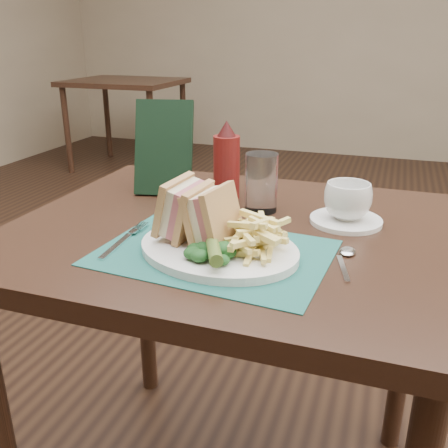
% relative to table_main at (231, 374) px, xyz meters
% --- Properties ---
extents(floor, '(7.00, 7.00, 0.00)m').
position_rel_table_main_xyz_m(floor, '(0.00, 0.50, -0.38)').
color(floor, black).
rests_on(floor, ground).
extents(wall_back, '(6.00, 0.00, 6.00)m').
position_rel_table_main_xyz_m(wall_back, '(0.00, 4.00, -0.38)').
color(wall_back, gray).
rests_on(wall_back, ground).
extents(table_main, '(0.90, 0.75, 0.75)m').
position_rel_table_main_xyz_m(table_main, '(0.00, 0.00, 0.00)').
color(table_main, black).
rests_on(table_main, ground).
extents(table_bg_left, '(0.90, 0.75, 0.75)m').
position_rel_table_main_xyz_m(table_bg_left, '(-1.89, 2.89, 0.00)').
color(table_bg_left, black).
rests_on(table_bg_left, ground).
extents(placemat, '(0.43, 0.32, 0.00)m').
position_rel_table_main_xyz_m(placemat, '(0.01, -0.14, 0.38)').
color(placemat, '#1A564D').
rests_on(placemat, table_main).
extents(plate, '(0.35, 0.31, 0.01)m').
position_rel_table_main_xyz_m(plate, '(0.02, -0.14, 0.38)').
color(plate, white).
rests_on(plate, placemat).
extents(sandwich_half_a, '(0.09, 0.12, 0.11)m').
position_rel_table_main_xyz_m(sandwich_half_a, '(-0.07, -0.12, 0.45)').
color(sandwich_half_a, tan).
rests_on(sandwich_half_a, plate).
extents(sandwich_half_b, '(0.09, 0.12, 0.11)m').
position_rel_table_main_xyz_m(sandwich_half_b, '(-0.01, -0.13, 0.45)').
color(sandwich_half_b, tan).
rests_on(sandwich_half_b, plate).
extents(kale_garnish, '(0.11, 0.08, 0.03)m').
position_rel_table_main_xyz_m(kale_garnish, '(0.02, -0.20, 0.41)').
color(kale_garnish, '#153A18').
rests_on(kale_garnish, plate).
extents(pickle_spear, '(0.07, 0.12, 0.03)m').
position_rel_table_main_xyz_m(pickle_spear, '(0.03, -0.20, 0.41)').
color(pickle_spear, '#496526').
rests_on(pickle_spear, plate).
extents(fries_pile, '(0.18, 0.20, 0.06)m').
position_rel_table_main_xyz_m(fries_pile, '(0.09, -0.13, 0.42)').
color(fries_pile, '#F6E17B').
rests_on(fries_pile, plate).
extents(fork, '(0.05, 0.17, 0.01)m').
position_rel_table_main_xyz_m(fork, '(-0.17, -0.15, 0.38)').
color(fork, silver).
rests_on(fork, placemat).
extents(spoon, '(0.07, 0.15, 0.01)m').
position_rel_table_main_xyz_m(spoon, '(0.24, -0.11, 0.38)').
color(spoon, silver).
rests_on(spoon, table_main).
extents(saucer, '(0.20, 0.20, 0.01)m').
position_rel_table_main_xyz_m(saucer, '(0.22, 0.09, 0.38)').
color(saucer, white).
rests_on(saucer, table_main).
extents(coffee_cup, '(0.14, 0.14, 0.08)m').
position_rel_table_main_xyz_m(coffee_cup, '(0.22, 0.09, 0.42)').
color(coffee_cup, white).
rests_on(coffee_cup, saucer).
extents(drinking_glass, '(0.08, 0.08, 0.13)m').
position_rel_table_main_xyz_m(drinking_glass, '(0.03, 0.11, 0.44)').
color(drinking_glass, white).
rests_on(drinking_glass, table_main).
extents(ketchup_bottle, '(0.07, 0.07, 0.19)m').
position_rel_table_main_xyz_m(ketchup_bottle, '(-0.07, 0.17, 0.47)').
color(ketchup_bottle, '#5E1210').
rests_on(ketchup_bottle, table_main).
extents(check_presenter, '(0.16, 0.11, 0.22)m').
position_rel_table_main_xyz_m(check_presenter, '(-0.23, 0.17, 0.49)').
color(check_presenter, black).
rests_on(check_presenter, table_main).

